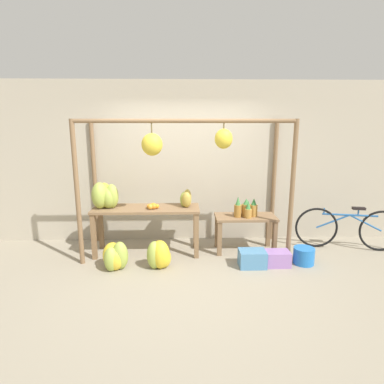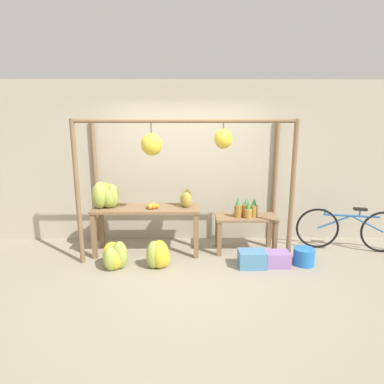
% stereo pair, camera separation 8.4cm
% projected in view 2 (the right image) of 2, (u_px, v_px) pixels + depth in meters
% --- Properties ---
extents(ground_plane, '(20.00, 20.00, 0.00)m').
position_uv_depth(ground_plane, '(185.00, 276.00, 4.47)').
color(ground_plane, gray).
extents(shop_wall_back, '(8.00, 0.08, 2.80)m').
position_uv_depth(shop_wall_back, '(186.00, 163.00, 5.65)').
color(shop_wall_back, '#B2A893').
rests_on(shop_wall_back, ground_plane).
extents(stall_awning, '(3.22, 1.12, 2.15)m').
position_uv_depth(stall_awning, '(183.00, 161.00, 4.81)').
color(stall_awning, brown).
rests_on(stall_awning, ground_plane).
extents(display_table_main, '(1.69, 0.55, 0.77)m').
position_uv_depth(display_table_main, '(147.00, 215.00, 5.16)').
color(display_table_main, brown).
rests_on(display_table_main, ground_plane).
extents(display_table_side, '(0.99, 0.47, 0.60)m').
position_uv_depth(display_table_side, '(245.00, 224.00, 5.26)').
color(display_table_side, brown).
rests_on(display_table_side, ground_plane).
extents(banana_pile_on_table, '(0.46, 0.43, 0.42)m').
position_uv_depth(banana_pile_on_table, '(106.00, 196.00, 5.09)').
color(banana_pile_on_table, '#9EB247').
rests_on(banana_pile_on_table, display_table_main).
extents(orange_pile, '(0.20, 0.15, 0.09)m').
position_uv_depth(orange_pile, '(152.00, 206.00, 5.05)').
color(orange_pile, orange).
rests_on(orange_pile, display_table_main).
extents(pineapple_cluster, '(0.38, 0.35, 0.34)m').
position_uv_depth(pineapple_cluster, '(247.00, 209.00, 5.19)').
color(pineapple_cluster, '#B27F38').
rests_on(pineapple_cluster, display_table_side).
extents(banana_pile_ground_left, '(0.46, 0.47, 0.42)m').
position_uv_depth(banana_pile_ground_left, '(115.00, 256.00, 4.69)').
color(banana_pile_ground_left, '#9EB247').
rests_on(banana_pile_ground_left, ground_plane).
extents(banana_pile_ground_right, '(0.43, 0.39, 0.43)m').
position_uv_depth(banana_pile_ground_right, '(159.00, 255.00, 4.69)').
color(banana_pile_ground_right, gold).
rests_on(banana_pile_ground_right, ground_plane).
extents(fruit_crate_white, '(0.39, 0.28, 0.25)m').
position_uv_depth(fruit_crate_white, '(252.00, 259.00, 4.74)').
color(fruit_crate_white, '#4C84B2').
rests_on(fruit_crate_white, ground_plane).
extents(blue_bucket, '(0.31, 0.31, 0.25)m').
position_uv_depth(blue_bucket, '(304.00, 256.00, 4.82)').
color(blue_bucket, blue).
rests_on(blue_bucket, ground_plane).
extents(parked_bicycle, '(1.69, 0.37, 0.73)m').
position_uv_depth(parked_bicycle, '(350.00, 229.00, 5.32)').
color(parked_bicycle, black).
rests_on(parked_bicycle, ground_plane).
extents(papaya_pile, '(0.23, 0.32, 0.27)m').
position_uv_depth(papaya_pile, '(186.00, 199.00, 5.16)').
color(papaya_pile, '#93A33D').
rests_on(papaya_pile, display_table_main).
extents(fruit_crate_purple, '(0.35, 0.25, 0.23)m').
position_uv_depth(fruit_crate_purple, '(277.00, 259.00, 4.77)').
color(fruit_crate_purple, '#9970B7').
rests_on(fruit_crate_purple, ground_plane).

